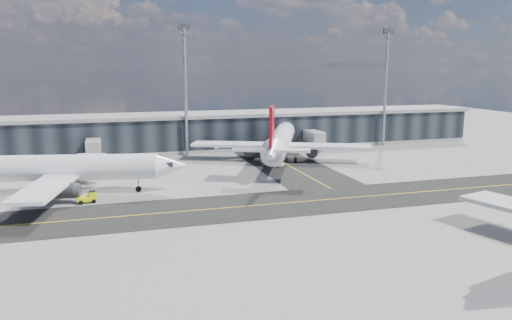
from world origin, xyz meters
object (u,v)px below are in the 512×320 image
object	(u,v)px
airliner_redtail	(280,142)
service_van	(273,163)
airliner_af	(54,168)
baggage_tug	(89,197)

from	to	relation	value
airliner_redtail	service_van	size ratio (longest dim) A/B	8.43
airliner_af	airliner_redtail	xyz separation A→B (m)	(42.77, 14.31, 0.30)
airliner_af	service_van	world-z (taller)	airliner_af
airliner_af	baggage_tug	bearing A→B (deg)	47.47
airliner_redtail	airliner_af	bearing A→B (deg)	-137.81
airliner_redtail	service_van	distance (m)	5.67
baggage_tug	service_van	distance (m)	39.41
airliner_af	airliner_redtail	size ratio (longest dim) A/B	0.97
baggage_tug	airliner_redtail	bearing A→B (deg)	112.84
airliner_af	baggage_tug	size ratio (longest dim) A/B	14.41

